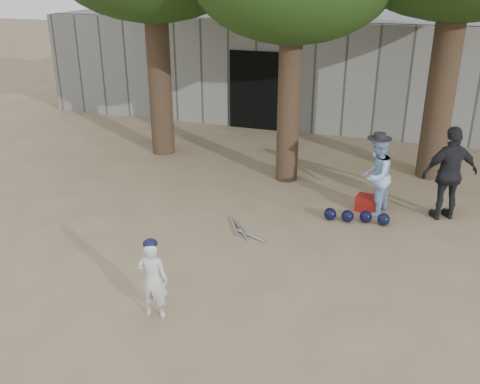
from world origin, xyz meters
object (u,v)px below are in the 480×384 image
(spectator_blue, at_px, (376,176))
(spectator_dark, at_px, (450,174))
(boy_player, at_px, (153,280))
(red_bag, at_px, (368,203))

(spectator_blue, xyz_separation_m, spectator_dark, (1.28, 0.22, 0.12))
(boy_player, height_order, spectator_dark, spectator_dark)
(spectator_blue, distance_m, spectator_dark, 1.31)
(boy_player, distance_m, spectator_dark, 5.82)
(red_bag, bearing_deg, spectator_blue, -40.88)
(boy_player, xyz_separation_m, spectator_blue, (2.43, 4.25, 0.20))
(boy_player, height_order, red_bag, boy_player)
(spectator_dark, bearing_deg, spectator_blue, -16.70)
(spectator_blue, bearing_deg, spectator_dark, 114.16)
(boy_player, relative_size, red_bag, 2.66)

